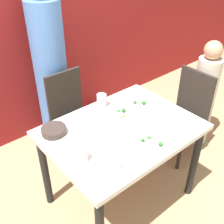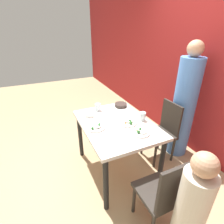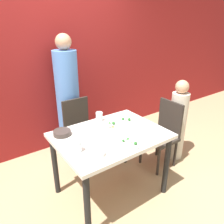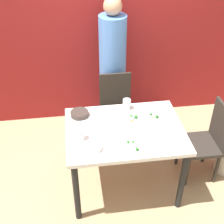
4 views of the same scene
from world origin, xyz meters
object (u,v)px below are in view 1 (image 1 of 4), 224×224
Objects in this scene: bowl_curry at (54,130)px; person_adult at (51,74)px; chair_child_spot at (185,113)px; chair_adult_spot at (72,114)px; glass_water_tall at (102,100)px; person_child at (203,98)px; plate_rice_adult at (140,103)px.

person_adult is at bearing 61.03° from bowl_curry.
person_adult is (-0.88, 1.04, 0.32)m from chair_child_spot.
bowl_curry is at bearing -132.89° from chair_adult_spot.
chair_adult_spot reaches higher than glass_water_tall.
chair_adult_spot is 0.46m from person_adult.
person_child is at bearing -14.14° from glass_water_tall.
chair_child_spot is 1.40m from person_adult.
glass_water_tall is (0.50, 0.06, 0.03)m from bowl_curry.
person_child is at bearing -5.88° from plate_rice_adult.
chair_adult_spot reaches higher than plate_rice_adult.
person_adult is at bearing -139.84° from chair_child_spot.
person_adult reaches higher than glass_water_tall.
person_child is 0.90m from plate_rice_adult.
person_child reaches higher than glass_water_tall.
plate_rice_adult is (-0.58, 0.09, 0.31)m from chair_child_spot.
person_adult is at bearing 90.00° from chair_adult_spot.
chair_child_spot reaches higher than bowl_curry.
plate_rice_adult reaches higher than bowl_curry.
glass_water_tall reaches higher than bowl_curry.
person_adult is 15.64× the size of glass_water_tall.
chair_child_spot is 4.93× the size of bowl_curry.
person_child is at bearing -31.34° from chair_adult_spot.
plate_rice_adult is 0.33m from glass_water_tall.
chair_adult_spot is at bearing 95.88° from glass_water_tall.
glass_water_tall is at bearing -84.12° from chair_adult_spot.
person_adult is at bearing 138.21° from person_child.
glass_water_tall is at bearing 7.14° from bowl_curry.
person_adult is 1.58m from person_child.
person_adult is 9.41× the size of bowl_curry.
glass_water_tall is (-1.12, 0.28, 0.29)m from person_child.
chair_child_spot is at bearing -9.36° from bowl_curry.
chair_child_spot is 0.66m from plate_rice_adult.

